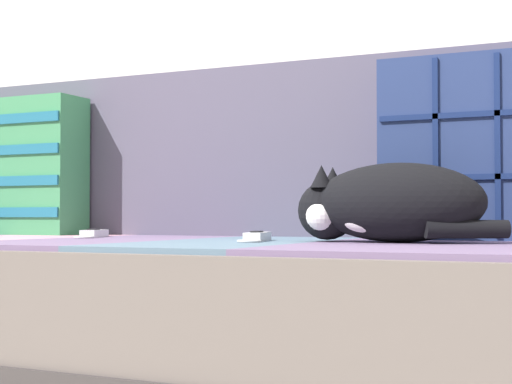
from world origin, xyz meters
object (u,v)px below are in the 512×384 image
at_px(sleeping_cat, 385,204).
at_px(game_remote_near, 257,237).
at_px(couch, 181,327).
at_px(throw_pillow_quilted, 472,148).
at_px(throw_pillow_striped, 10,167).
at_px(game_remote_far, 94,234).

xyz_separation_m(sleeping_cat, game_remote_near, (-0.26, -0.03, -0.07)).
xyz_separation_m(couch, throw_pillow_quilted, (0.59, 0.24, 0.39)).
bearing_deg(throw_pillow_striped, couch, -18.70).
bearing_deg(couch, sleeping_cat, 0.30).
height_order(throw_pillow_quilted, sleeping_cat, throw_pillow_quilted).
relative_size(throw_pillow_quilted, sleeping_cat, 0.95).
height_order(throw_pillow_quilted, game_remote_far, throw_pillow_quilted).
distance_m(game_remote_near, game_remote_far, 0.50).
relative_size(couch, game_remote_far, 10.96).
bearing_deg(couch, game_remote_near, -7.78).
distance_m(sleeping_cat, game_remote_far, 0.76).
distance_m(couch, sleeping_cat, 0.53).
relative_size(throw_pillow_striped, sleeping_cat, 1.10).
distance_m(throw_pillow_striped, sleeping_cat, 1.20).
bearing_deg(throw_pillow_quilted, game_remote_far, -169.34).
distance_m(sleeping_cat, game_remote_near, 0.27).
xyz_separation_m(throw_pillow_quilted, sleeping_cat, (-0.13, -0.24, -0.12)).
xyz_separation_m(sleeping_cat, game_remote_far, (-0.75, 0.07, -0.07)).
bearing_deg(throw_pillow_quilted, couch, -157.78).
bearing_deg(game_remote_far, throw_pillow_quilted, 10.66).
height_order(throw_pillow_striped, game_remote_near, throw_pillow_striped).
bearing_deg(throw_pillow_striped, game_remote_near, -16.42).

